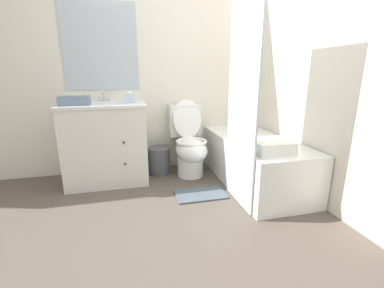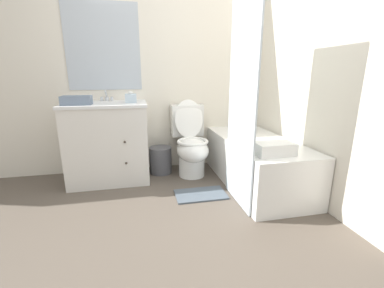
{
  "view_description": "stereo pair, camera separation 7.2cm",
  "coord_description": "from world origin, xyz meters",
  "px_view_note": "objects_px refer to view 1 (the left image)",
  "views": [
    {
      "loc": [
        -0.48,
        -1.56,
        1.15
      ],
      "look_at": [
        0.09,
        0.71,
        0.52
      ],
      "focal_mm": 24.0,
      "sensor_mm": 36.0,
      "label": 1
    },
    {
      "loc": [
        -0.41,
        -1.57,
        1.15
      ],
      "look_at": [
        0.09,
        0.71,
        0.52
      ],
      "focal_mm": 24.0,
      "sensor_mm": 36.0,
      "label": 2
    }
  ],
  "objects_px": {
    "vanity_cabinet": "(107,142)",
    "bath_mat": "(201,194)",
    "bathtub": "(254,160)",
    "sink_faucet": "(104,98)",
    "toilet": "(189,144)",
    "tissue_box": "(129,98)",
    "bath_towel_folded": "(274,148)",
    "wastebasket": "(159,160)",
    "hand_towel_folded": "(75,101)"
  },
  "relations": [
    {
      "from": "wastebasket",
      "to": "bath_towel_folded",
      "type": "relative_size",
      "value": 0.97
    },
    {
      "from": "bath_towel_folded",
      "to": "bathtub",
      "type": "bearing_deg",
      "value": 79.36
    },
    {
      "from": "tissue_box",
      "to": "bath_towel_folded",
      "type": "distance_m",
      "value": 1.55
    },
    {
      "from": "bathtub",
      "to": "bath_mat",
      "type": "distance_m",
      "value": 0.72
    },
    {
      "from": "bath_towel_folded",
      "to": "bath_mat",
      "type": "xyz_separation_m",
      "value": [
        -0.55,
        0.35,
        -0.54
      ]
    },
    {
      "from": "hand_towel_folded",
      "to": "bath_towel_folded",
      "type": "distance_m",
      "value": 1.93
    },
    {
      "from": "sink_faucet",
      "to": "toilet",
      "type": "height_order",
      "value": "sink_faucet"
    },
    {
      "from": "wastebasket",
      "to": "tissue_box",
      "type": "bearing_deg",
      "value": -161.82
    },
    {
      "from": "sink_faucet",
      "to": "bathtub",
      "type": "relative_size",
      "value": 0.1
    },
    {
      "from": "toilet",
      "to": "bath_towel_folded",
      "type": "xyz_separation_m",
      "value": [
        0.53,
        -0.93,
        0.17
      ]
    },
    {
      "from": "vanity_cabinet",
      "to": "hand_towel_folded",
      "type": "distance_m",
      "value": 0.54
    },
    {
      "from": "vanity_cabinet",
      "to": "toilet",
      "type": "xyz_separation_m",
      "value": [
        0.92,
        -0.05,
        -0.07
      ]
    },
    {
      "from": "sink_faucet",
      "to": "tissue_box",
      "type": "xyz_separation_m",
      "value": [
        0.27,
        -0.24,
        0.01
      ]
    },
    {
      "from": "bathtub",
      "to": "bath_mat",
      "type": "height_order",
      "value": "bathtub"
    },
    {
      "from": "vanity_cabinet",
      "to": "hand_towel_folded",
      "type": "xyz_separation_m",
      "value": [
        -0.25,
        -0.13,
        0.46
      ]
    },
    {
      "from": "toilet",
      "to": "tissue_box",
      "type": "bearing_deg",
      "value": 178.1
    },
    {
      "from": "bath_towel_folded",
      "to": "wastebasket",
      "type": "bearing_deg",
      "value": 129.83
    },
    {
      "from": "toilet",
      "to": "tissue_box",
      "type": "relative_size",
      "value": 6.31
    },
    {
      "from": "toilet",
      "to": "bath_towel_folded",
      "type": "height_order",
      "value": "toilet"
    },
    {
      "from": "bath_mat",
      "to": "wastebasket",
      "type": "bearing_deg",
      "value": 114.87
    },
    {
      "from": "wastebasket",
      "to": "toilet",
      "type": "bearing_deg",
      "value": -19.32
    },
    {
      "from": "vanity_cabinet",
      "to": "toilet",
      "type": "bearing_deg",
      "value": -2.92
    },
    {
      "from": "sink_faucet",
      "to": "bath_mat",
      "type": "xyz_separation_m",
      "value": [
        0.9,
        -0.83,
        -0.89
      ]
    },
    {
      "from": "vanity_cabinet",
      "to": "bath_mat",
      "type": "height_order",
      "value": "vanity_cabinet"
    },
    {
      "from": "bath_mat",
      "to": "toilet",
      "type": "bearing_deg",
      "value": 87.73
    },
    {
      "from": "tissue_box",
      "to": "hand_towel_folded",
      "type": "xyz_separation_m",
      "value": [
        -0.52,
        -0.11,
        -0.0
      ]
    },
    {
      "from": "toilet",
      "to": "bathtub",
      "type": "height_order",
      "value": "toilet"
    },
    {
      "from": "wastebasket",
      "to": "tissue_box",
      "type": "xyz_separation_m",
      "value": [
        -0.3,
        -0.1,
        0.75
      ]
    },
    {
      "from": "bathtub",
      "to": "sink_faucet",
      "type": "bearing_deg",
      "value": 156.97
    },
    {
      "from": "hand_towel_folded",
      "to": "bath_towel_folded",
      "type": "height_order",
      "value": "hand_towel_folded"
    },
    {
      "from": "wastebasket",
      "to": "vanity_cabinet",
      "type": "bearing_deg",
      "value": -172.62
    },
    {
      "from": "bath_towel_folded",
      "to": "bath_mat",
      "type": "height_order",
      "value": "bath_towel_folded"
    },
    {
      "from": "tissue_box",
      "to": "sink_faucet",
      "type": "bearing_deg",
      "value": 138.93
    },
    {
      "from": "toilet",
      "to": "wastebasket",
      "type": "xyz_separation_m",
      "value": [
        -0.35,
        0.12,
        -0.21
      ]
    },
    {
      "from": "wastebasket",
      "to": "bath_towel_folded",
      "type": "distance_m",
      "value": 1.42
    },
    {
      "from": "sink_faucet",
      "to": "bath_towel_folded",
      "type": "height_order",
      "value": "sink_faucet"
    },
    {
      "from": "tissue_box",
      "to": "hand_towel_folded",
      "type": "bearing_deg",
      "value": -168.26
    },
    {
      "from": "toilet",
      "to": "bathtub",
      "type": "bearing_deg",
      "value": -32.54
    },
    {
      "from": "bathtub",
      "to": "wastebasket",
      "type": "bearing_deg",
      "value": 151.8
    },
    {
      "from": "vanity_cabinet",
      "to": "bathtub",
      "type": "bearing_deg",
      "value": -16.14
    },
    {
      "from": "bath_towel_folded",
      "to": "toilet",
      "type": "bearing_deg",
      "value": 119.71
    },
    {
      "from": "toilet",
      "to": "bath_towel_folded",
      "type": "distance_m",
      "value": 1.08
    },
    {
      "from": "wastebasket",
      "to": "bath_mat",
      "type": "bearing_deg",
      "value": -65.13
    },
    {
      "from": "tissue_box",
      "to": "vanity_cabinet",
      "type": "bearing_deg",
      "value": 174.64
    },
    {
      "from": "bath_towel_folded",
      "to": "tissue_box",
      "type": "bearing_deg",
      "value": 141.15
    },
    {
      "from": "sink_faucet",
      "to": "wastebasket",
      "type": "bearing_deg",
      "value": -13.32
    },
    {
      "from": "hand_towel_folded",
      "to": "bath_mat",
      "type": "relative_size",
      "value": 0.56
    },
    {
      "from": "tissue_box",
      "to": "hand_towel_folded",
      "type": "height_order",
      "value": "tissue_box"
    },
    {
      "from": "vanity_cabinet",
      "to": "toilet",
      "type": "distance_m",
      "value": 0.92
    },
    {
      "from": "sink_faucet",
      "to": "hand_towel_folded",
      "type": "bearing_deg",
      "value": -126.04
    }
  ]
}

